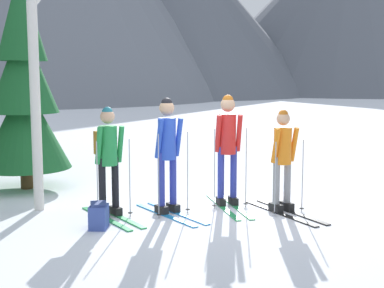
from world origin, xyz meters
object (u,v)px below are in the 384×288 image
skier_in_red (228,144)px  backpack_on_snow_front (99,216)px  birch_tree_tall (35,75)px  pine_tree_mid (24,90)px  skier_in_green (108,155)px  skier_in_blue (167,150)px  skier_in_orange (283,157)px

skier_in_red → backpack_on_snow_front: 2.50m
skier_in_red → birch_tree_tall: bearing=172.3°
pine_tree_mid → backpack_on_snow_front: bearing=-68.4°
skier_in_green → skier_in_red: bearing=7.3°
skier_in_red → backpack_on_snow_front: (-2.18, -0.89, -0.86)m
birch_tree_tall → skier_in_green: bearing=-31.8°
pine_tree_mid → backpack_on_snow_front: pine_tree_mid is taller
skier_in_blue → backpack_on_snow_front: 1.52m
skier_in_green → skier_in_red: size_ratio=0.92×
skier_in_green → backpack_on_snow_front: bearing=-106.4°
skier_in_red → skier_in_orange: 0.96m
skier_in_blue → birch_tree_tall: 2.41m
skier_in_green → skier_in_red: (1.99, 0.25, 0.08)m
skier_in_green → pine_tree_mid: 2.97m
skier_in_green → pine_tree_mid: bearing=119.8°
skier_in_green → birch_tree_tall: size_ratio=0.40×
skier_in_orange → backpack_on_snow_front: size_ratio=4.70×
skier_in_green → skier_in_orange: 2.76m
pine_tree_mid → skier_in_orange: bearing=-33.8°
skier_in_red → pine_tree_mid: size_ratio=0.45×
backpack_on_snow_front → skier_in_green: bearing=73.6°
skier_in_green → skier_in_orange: skier_in_green is taller
skier_in_green → pine_tree_mid: size_ratio=0.41×
skier_in_blue → pine_tree_mid: pine_tree_mid is taller
skier_in_blue → skier_in_red: (1.07, 0.27, 0.02)m
skier_in_blue → skier_in_red: skier_in_red is taller
skier_in_blue → backpack_on_snow_front: (-1.11, -0.61, -0.84)m
backpack_on_snow_front → birch_tree_tall: bearing=124.3°
skier_in_red → pine_tree_mid: bearing=147.1°
pine_tree_mid → birch_tree_tall: bearing=-79.5°
skier_in_red → birch_tree_tall: (-3.07, 0.41, 1.15)m
skier_in_blue → skier_in_red: 1.10m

